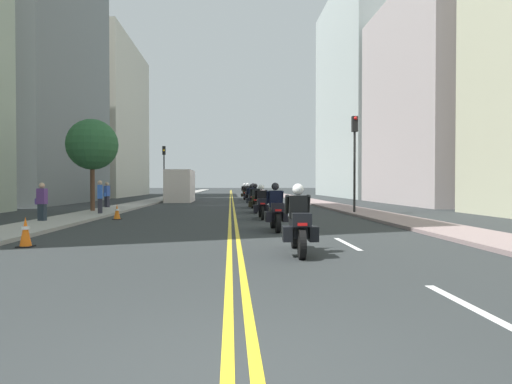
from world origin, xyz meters
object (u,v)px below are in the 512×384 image
Objects in this scene: pedestrian_0 at (42,203)px; street_tree_0 at (92,145)px; motorcycle_3 at (255,201)px; motorcycle_0 at (298,226)px; traffic_cone_0 at (117,212)px; motorcycle_1 at (276,212)px; traffic_light_far at (164,163)px; traffic_cone_2 at (26,232)px; pedestrian_1 at (107,195)px; pedestrian_2 at (100,197)px; traffic_light_near at (355,147)px; motorcycle_2 at (261,205)px; motorcycle_4 at (251,198)px; parked_truck at (181,187)px; motorcycle_6 at (248,194)px; motorcycle_5 at (253,196)px; motorcycle_7 at (244,193)px.

pedestrian_0 is 0.32× the size of street_tree_0.
motorcycle_3 is 1.27× the size of pedestrian_0.
traffic_cone_0 is (-6.56, 10.12, -0.30)m from motorcycle_0.
traffic_light_far reaches higher than motorcycle_1.
motorcycle_3 is 14.43m from traffic_cone_2.
pedestrian_2 reaches higher than pedestrian_1.
pedestrian_0 is at bearing -161.57° from traffic_light_near.
motorcycle_2 is at bearing 61.85° from pedestrian_2.
traffic_light_near is 0.99× the size of traffic_light_far.
motorcycle_3 is at bearing 93.00° from pedestrian_2.
motorcycle_0 is 1.01× the size of motorcycle_2.
pedestrian_2 is at bearing -140.88° from motorcycle_4.
motorcycle_3 is at bearing 89.99° from motorcycle_1.
traffic_light_far is 3.53m from parked_truck.
motorcycle_0 is 3.34× the size of traffic_cone_0.
motorcycle_6 is 17.44m from traffic_light_near.
traffic_light_far is at bearing 85.78° from street_tree_0.
traffic_cone_2 is at bearing -111.75° from motorcycle_4.
motorcycle_3 is 16.83m from parked_truck.
motorcycle_5 reaches higher than motorcycle_0.
traffic_light_far reaches higher than motorcycle_4.
traffic_light_far reaches higher than motorcycle_5.
pedestrian_0 is at bearing -143.57° from motorcycle_3.
motorcycle_6 is at bearing -8.50° from parked_truck.
traffic_cone_0 is 8.62m from traffic_cone_2.
motorcycle_0 is at bearing -89.02° from motorcycle_5.
motorcycle_5 is at bearing 89.03° from motorcycle_3.
motorcycle_2 is 21.00m from parked_truck.
pedestrian_1 is at bearing -146.37° from motorcycle_5.
traffic_light_far is at bearing 108.93° from motorcycle_2.
parked_truck is at bearing 102.33° from motorcycle_1.
pedestrian_1 reaches higher than traffic_cone_2.
pedestrian_2 reaches higher than motorcycle_5.
motorcycle_5 is at bearing 92.31° from motorcycle_0.
traffic_cone_0 is 22.36m from traffic_light_far.
motorcycle_7 is at bearing 88.25° from motorcycle_4.
motorcycle_3 is 0.40× the size of traffic_light_far.
traffic_light_far is at bearing 106.38° from motorcycle_0.
motorcycle_3 reaches higher than motorcycle_2.
parked_truck is at bearing 88.67° from traffic_cone_2.
street_tree_0 is at bearing -124.55° from motorcycle_6.
motorcycle_1 is at bearing -74.13° from traffic_light_far.
motorcycle_4 is at bearing -91.67° from motorcycle_7.
motorcycle_5 is at bearing -89.54° from motorcycle_7.
motorcycle_3 is (-0.15, 9.45, 0.00)m from motorcycle_1.
motorcycle_6 is at bearing -90.09° from motorcycle_7.
traffic_light_near is (4.69, -11.59, 2.82)m from motorcycle_5.
street_tree_0 is (-1.06, 2.27, 2.81)m from pedestrian_2.
motorcycle_2 is 12.42m from pedestrian_1.
motorcycle_0 is 12.06m from traffic_cone_0.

